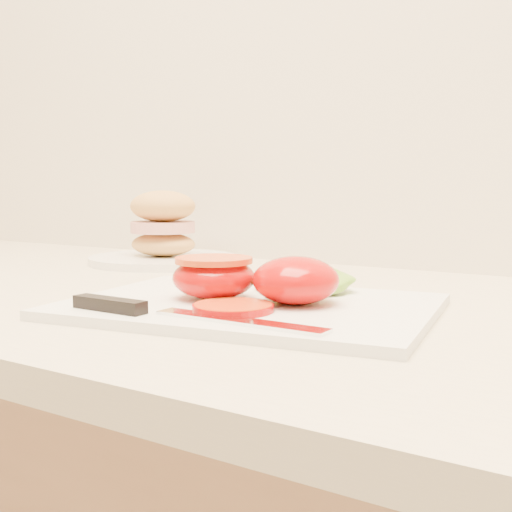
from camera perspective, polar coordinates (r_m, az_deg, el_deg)
The scene contains 7 objects.
cutting_board at distance 0.64m, azimuth -0.48°, elevation -4.50°, with size 0.36×0.26×0.01m, color white.
tomato_half_dome at distance 0.63m, azimuth 3.55°, elevation -2.15°, with size 0.09×0.09×0.05m, color #B70405.
tomato_half_cut at distance 0.66m, azimuth -3.76°, elevation -1.78°, with size 0.09×0.09×0.04m.
tomato_slice_0 at distance 0.59m, azimuth -2.06°, elevation -4.60°, with size 0.07×0.07×0.01m, color #E85A11.
lettuce_leaf_0 at distance 0.70m, azimuth 4.34°, elevation -2.21°, with size 0.11×0.08×0.02m, color #73BF32.
knife at distance 0.58m, azimuth -8.74°, elevation -4.82°, with size 0.25×0.04×0.01m.
sandwich_plate at distance 1.06m, azimuth -8.26°, elevation 1.67°, with size 0.24×0.24×0.12m.
Camera 1 is at (-0.05, 1.07, 1.05)m, focal length 45.00 mm.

